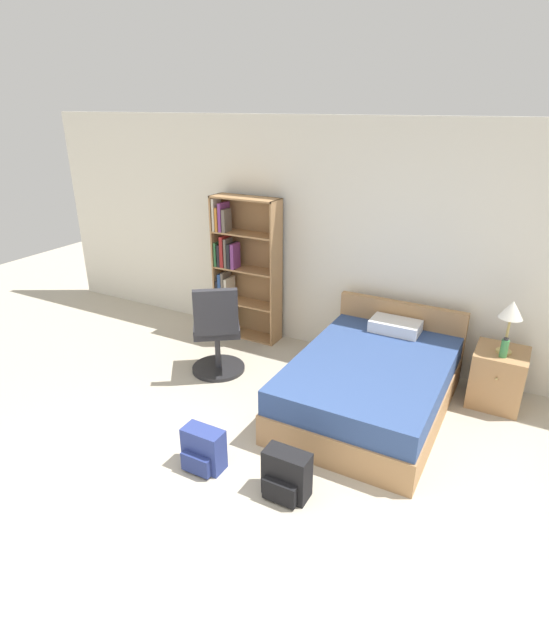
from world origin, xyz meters
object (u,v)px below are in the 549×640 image
Objects in this scene: bed at (372,382)px; nightstand at (498,377)px; office_chair at (217,334)px; table_lamp at (512,312)px; bookshelf at (239,267)px; backpack_black at (286,475)px; water_bottle at (504,348)px; backpack_blue at (203,450)px.

nightstand is at bearing 32.43° from bed.
office_chair is 2.86m from table_lamp.
bed is at bearing -148.44° from table_lamp.
office_chair is at bearing -162.99° from nightstand.
bookshelf reaches higher than backpack_black.
table_lamp is (2.70, 0.81, 0.49)m from office_chair.
table_lamp reaches higher than backpack_black.
bookshelf is 3.09m from nightstand.
bed is at bearing -152.74° from water_bottle.
bed is 1.68m from office_chair.
nightstand reaches higher than backpack_black.
table_lamp is at bearing 16.62° from office_chair.
backpack_black is (-1.22, -2.08, -0.79)m from table_lamp.
water_bottle is 2.37m from backpack_black.
bed is at bearing 5.73° from office_chair.
nightstand is at bearing 17.01° from office_chair.
backpack_blue is (-1.94, -2.02, -0.48)m from water_bottle.
bookshelf reaches higher than water_bottle.
backpack_black is at bearing -40.68° from office_chair.
bookshelf is 1.66× the size of office_chair.
office_chair is at bearing -165.40° from water_bottle.
bed is at bearing 58.77° from backpack_blue.
bed is 5.55× the size of backpack_blue.
bookshelf is at bearing 174.50° from water_bottle.
bookshelf is 9.09× the size of water_bottle.
nightstand is at bearing 47.90° from backpack_blue.
table_lamp is at bearing 47.57° from backpack_blue.
bookshelf is 3.08× the size of nightstand.
bed is 1.23m from water_bottle.
backpack_blue is (-0.72, -0.04, -0.01)m from backpack_black.
backpack_blue is (1.09, -2.31, -0.71)m from bookshelf.
backpack_black reaches higher than backpack_blue.
backpack_black is at bearing -119.95° from nightstand.
bed reaches higher than water_bottle.
office_chair is 2.80m from water_bottle.
nightstand is 1.49× the size of backpack_black.
bookshelf is 3.35× the size of table_lamp.
bookshelf is 2.66m from backpack_blue.
water_bottle is at bearing 58.39° from backpack_black.
bookshelf is at bearing 176.39° from table_lamp.
backpack_black is 0.73m from backpack_blue.
bed is 5.17× the size of backpack_black.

